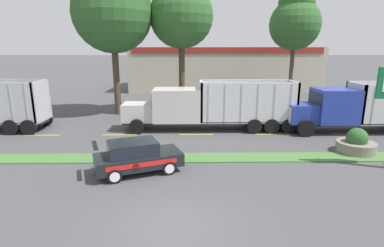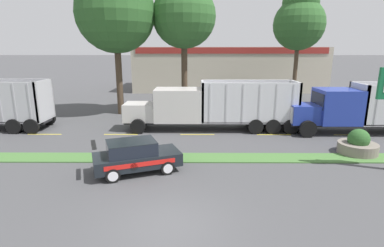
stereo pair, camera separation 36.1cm
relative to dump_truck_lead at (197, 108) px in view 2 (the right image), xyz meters
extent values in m
plane|color=#474749|center=(-1.09, -12.56, -1.64)|extent=(600.00, 600.00, 0.00)
cube|color=#477538|center=(-1.09, -6.10, -1.61)|extent=(120.00, 1.44, 0.06)
cube|color=yellow|center=(-10.77, -1.38, -1.63)|extent=(2.40, 0.14, 0.01)
cube|color=yellow|center=(-5.37, -1.38, -1.63)|extent=(2.40, 0.14, 0.01)
cube|color=yellow|center=(0.03, -1.38, -1.63)|extent=(2.40, 0.14, 0.01)
cube|color=yellow|center=(5.43, -1.38, -1.63)|extent=(2.40, 0.14, 0.01)
cube|color=yellow|center=(10.83, -1.38, -1.63)|extent=(2.40, 0.14, 0.01)
cube|color=black|center=(0.96, 0.00, -1.02)|extent=(12.53, 1.31, 0.18)
cube|color=silver|center=(-4.18, 0.00, -0.29)|extent=(2.26, 1.95, 1.29)
cube|color=#B7B7BC|center=(-5.34, 0.00, -0.29)|extent=(0.06, 1.66, 1.10)
cube|color=silver|center=(-1.36, 0.00, 0.24)|extent=(3.38, 2.37, 2.35)
cube|color=black|center=(-3.07, 0.00, 0.65)|extent=(0.04, 2.02, 1.06)
cylinder|color=silver|center=(0.43, -0.77, 1.05)|extent=(0.14, 0.14, 1.61)
cube|color=silver|center=(3.77, 0.00, -0.87)|extent=(6.89, 2.37, 0.12)
cube|color=silver|center=(0.41, 0.00, 0.55)|extent=(0.16, 2.37, 2.84)
cube|color=silver|center=(7.14, 0.00, 0.55)|extent=(0.16, 2.37, 2.84)
cube|color=silver|center=(3.77, -1.10, 0.55)|extent=(6.89, 0.16, 2.84)
cube|color=silver|center=(3.77, 1.11, 0.55)|extent=(6.89, 0.16, 2.84)
cube|color=#BCBCC1|center=(0.90, -1.20, 0.55)|extent=(0.10, 0.04, 2.70)
cube|color=#BCBCC1|center=(2.05, -1.20, 0.55)|extent=(0.10, 0.04, 2.70)
cube|color=#BCBCC1|center=(3.20, -1.20, 0.55)|extent=(0.10, 0.04, 2.70)
cube|color=#BCBCC1|center=(4.35, -1.20, 0.55)|extent=(0.10, 0.04, 2.70)
cube|color=#BCBCC1|center=(5.50, -1.20, 0.55)|extent=(0.10, 0.04, 2.70)
cube|color=#BCBCC1|center=(6.65, -1.20, 0.55)|extent=(0.10, 0.04, 2.70)
cylinder|color=black|center=(-4.18, -1.16, -1.11)|extent=(1.05, 0.30, 1.05)
cylinder|color=black|center=(-4.18, 1.17, -1.11)|extent=(1.05, 0.30, 1.05)
cylinder|color=black|center=(6.62, -1.16, -1.11)|extent=(1.05, 0.30, 1.05)
cylinder|color=black|center=(6.62, 1.17, -1.11)|extent=(1.05, 0.30, 1.05)
cylinder|color=black|center=(5.39, -1.16, -1.11)|extent=(1.05, 0.30, 1.05)
cylinder|color=black|center=(5.39, 1.17, -1.11)|extent=(1.05, 0.30, 1.05)
cylinder|color=black|center=(4.16, -1.16, -1.11)|extent=(1.05, 0.30, 1.05)
cylinder|color=black|center=(4.16, 1.17, -1.11)|extent=(1.05, 0.30, 1.05)
cube|color=#B7B7BC|center=(-14.20, 0.04, -0.86)|extent=(6.17, 2.58, 0.12)
cube|color=#B7B7BC|center=(-11.19, 0.04, 0.58)|extent=(0.16, 2.58, 2.87)
cube|color=#B7B7BC|center=(-14.20, 1.25, 0.58)|extent=(6.17, 0.16, 2.87)
cube|color=#A3A3A8|center=(-13.68, -1.27, 0.58)|extent=(0.10, 0.04, 2.73)
cube|color=#A3A3A8|center=(-12.65, -1.27, 0.58)|extent=(0.10, 0.04, 2.73)
cube|color=#A3A3A8|center=(-11.63, -1.27, 0.58)|extent=(0.10, 0.04, 2.73)
cylinder|color=black|center=(-11.71, -1.23, -1.10)|extent=(1.08, 0.30, 1.08)
cylinder|color=black|center=(-11.71, 1.31, -1.10)|extent=(1.08, 0.30, 1.08)
cylinder|color=black|center=(-12.97, -1.23, -1.10)|extent=(1.08, 0.30, 1.08)
cylinder|color=black|center=(-12.97, 1.31, -1.10)|extent=(1.08, 0.30, 1.08)
cube|color=black|center=(12.37, -0.78, -0.97)|extent=(11.60, 1.38, 0.18)
cube|color=#23389E|center=(7.53, -0.78, -0.22)|extent=(1.92, 2.06, 1.31)
cube|color=#B7B7BC|center=(6.54, -0.78, -0.22)|extent=(0.06, 1.76, 1.11)
cube|color=#23389E|center=(9.87, -0.78, 0.31)|extent=(2.76, 2.51, 2.38)
cube|color=black|center=(8.48, -0.78, 0.73)|extent=(0.04, 2.13, 1.07)
cylinder|color=silver|center=(11.35, -1.60, 1.09)|extent=(0.14, 0.14, 1.56)
cube|color=silver|center=(11.33, -0.78, 0.55)|extent=(0.16, 2.51, 2.73)
cube|color=#B2B2B7|center=(11.94, -2.06, 0.55)|extent=(0.10, 0.04, 2.59)
cylinder|color=black|center=(7.53, -2.02, -1.06)|extent=(1.15, 0.30, 1.15)
cylinder|color=black|center=(7.53, 0.46, -1.06)|extent=(1.15, 0.30, 1.15)
cube|color=black|center=(-2.97, -7.94, -1.00)|extent=(4.48, 3.14, 0.62)
cube|color=black|center=(-3.20, -8.03, -0.39)|extent=(2.68, 2.28, 0.60)
cube|color=black|center=(-3.20, -8.03, -0.07)|extent=(2.68, 2.28, 0.04)
cube|color=black|center=(-4.80, -8.64, -0.03)|extent=(0.70, 1.41, 0.03)
cube|color=red|center=(-2.65, -8.79, -0.94)|extent=(3.08, 1.19, 0.22)
cylinder|color=black|center=(-2.94, -8.90, -1.00)|extent=(0.32, 0.13, 0.34)
cylinder|color=black|center=(-1.48, -8.28, -1.31)|extent=(0.68, 0.42, 0.66)
cylinder|color=silver|center=(-1.44, -8.38, -1.31)|extent=(0.43, 0.18, 0.46)
cylinder|color=black|center=(-2.09, -6.69, -1.31)|extent=(0.68, 0.42, 0.66)
cylinder|color=silver|center=(-2.12, -6.59, -1.31)|extent=(0.43, 0.18, 0.46)
cylinder|color=black|center=(-3.86, -9.20, -1.31)|extent=(0.68, 0.42, 0.66)
cylinder|color=silver|center=(-3.82, -9.29, -1.31)|extent=(0.43, 0.18, 0.46)
cylinder|color=black|center=(-4.47, -7.60, -1.31)|extent=(0.68, 0.42, 0.66)
cylinder|color=silver|center=(-4.51, -7.50, -1.31)|extent=(0.43, 0.18, 0.46)
cylinder|color=slate|center=(9.17, -5.29, -1.32)|extent=(2.15, 2.15, 0.64)
sphere|color=#2D5B28|center=(9.17, -5.29, -0.76)|extent=(1.18, 1.18, 1.18)
cube|color=#BCB29E|center=(4.77, 24.64, 1.42)|extent=(26.62, 12.00, 6.12)
cube|color=maroon|center=(4.77, 18.59, 4.03)|extent=(25.29, 0.10, 0.80)
cylinder|color=#473828|center=(11.22, 12.55, 1.83)|extent=(0.45, 0.45, 6.93)
sphere|color=#2D5B28|center=(11.22, 12.55, 6.82)|extent=(5.53, 5.53, 5.53)
sphere|color=#2D5B28|center=(11.22, 12.55, 9.03)|extent=(3.87, 3.87, 3.87)
cylinder|color=#473828|center=(-1.09, 6.53, 1.93)|extent=(0.56, 0.56, 7.14)
sphere|color=#2D5B28|center=(-1.09, 6.53, 7.07)|extent=(5.70, 5.70, 5.70)
cylinder|color=#473828|center=(-6.99, 5.62, 1.86)|extent=(0.57, 0.57, 7.00)
sphere|color=#2D5B28|center=(-6.99, 5.62, 7.25)|extent=(6.86, 6.86, 6.86)
camera|label=1|loc=(-0.58, -21.63, 4.21)|focal=28.00mm
camera|label=2|loc=(-0.22, -21.63, 4.21)|focal=28.00mm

